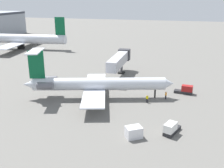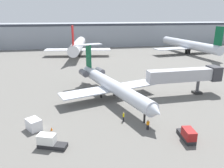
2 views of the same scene
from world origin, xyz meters
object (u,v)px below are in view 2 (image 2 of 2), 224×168
traffic_cone_near (52,129)px  parked_airliner_centre (189,45)px  ground_crew_marshaller (124,117)px  baggage_tug_lead (188,135)px  jet_bridge (189,75)px  baggage_tug_trailing (49,142)px  ground_crew_loader (148,125)px  cargo_container_uld (34,124)px  regional_jet (110,84)px  parked_airliner_west_mid (78,46)px

traffic_cone_near → parked_airliner_centre: parked_airliner_centre is taller
ground_crew_marshaller → baggage_tug_lead: 10.77m
jet_bridge → baggage_tug_trailing: 33.40m
ground_crew_loader → parked_airliner_centre: parked_airliner_centre is taller
cargo_container_uld → ground_crew_marshaller: bearing=0.2°
baggage_tug_trailing → parked_airliner_centre: 86.17m
regional_jet → ground_crew_loader: (3.45, -14.71, -2.42)m
ground_crew_loader → baggage_tug_lead: 6.09m
regional_jet → traffic_cone_near: bearing=-133.8°
ground_crew_marshaller → cargo_container_uld: (-14.65, -0.04, 0.04)m
baggage_tug_trailing → parked_airliner_centre: size_ratio=0.11×
regional_jet → jet_bridge: size_ratio=1.82×
jet_bridge → ground_crew_marshaller: (-17.41, -10.12, -3.71)m
regional_jet → traffic_cone_near: size_ratio=56.89×
jet_bridge → ground_crew_loader: bearing=-136.4°
baggage_tug_trailing → traffic_cone_near: (-0.05, 4.66, -0.56)m
parked_airliner_west_mid → parked_airliner_centre: bearing=-4.7°
baggage_tug_trailing → cargo_container_uld: baggage_tug_trailing is taller
ground_crew_marshaller → baggage_tug_trailing: size_ratio=0.40×
regional_jet → cargo_container_uld: size_ratio=10.39×
regional_jet → jet_bridge: 17.85m
ground_crew_marshaller → baggage_tug_lead: size_ratio=0.41×
ground_crew_loader → traffic_cone_near: 15.27m
jet_bridge → regional_jet: bearing=176.6°
jet_bridge → ground_crew_loader: (-14.31, -13.65, -3.71)m
ground_crew_loader → cargo_container_uld: cargo_container_uld is taller
regional_jet → baggage_tug_lead: 20.50m
jet_bridge → baggage_tug_lead: 20.46m
ground_crew_loader → cargo_container_uld: bearing=168.9°
regional_jet → ground_crew_marshaller: regional_jet is taller
baggage_tug_trailing → parked_airliner_centre: parked_airliner_centre is taller
baggage_tug_lead → ground_crew_marshaller: bearing=135.8°
traffic_cone_near → cargo_container_uld: bearing=163.1°
baggage_tug_lead → cargo_container_uld: size_ratio=1.37×
jet_bridge → parked_airliner_west_mid: bearing=112.8°
baggage_tug_lead → baggage_tug_trailing: same height
regional_jet → baggage_tug_trailing: 20.43m
baggage_tug_lead → traffic_cone_near: baggage_tug_lead is taller
jet_bridge → traffic_cone_near: bearing=-159.5°
baggage_tug_lead → cargo_container_uld: 23.58m
baggage_tug_trailing → ground_crew_marshaller: bearing=25.0°
cargo_container_uld → parked_airliner_west_mid: size_ratio=0.09×
ground_crew_loader → cargo_container_uld: 18.09m
ground_crew_marshaller → baggage_tug_lead: (7.72, -7.51, -0.02)m
traffic_cone_near → ground_crew_loader: bearing=-10.1°
baggage_tug_trailing → ground_crew_loader: bearing=7.6°
ground_crew_marshaller → parked_airliner_centre: (45.08, 59.07, 3.31)m
ground_crew_marshaller → cargo_container_uld: bearing=-179.8°
baggage_tug_lead → parked_airliner_centre: parked_airliner_centre is taller
baggage_tug_trailing → jet_bridge: bearing=28.1°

